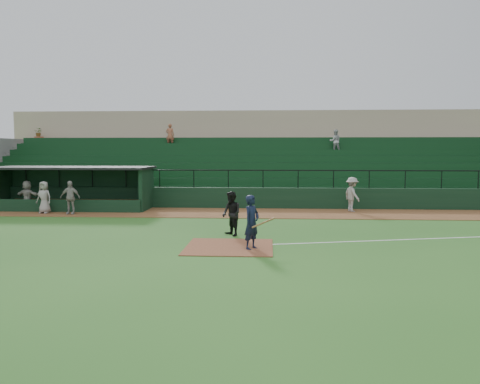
{
  "coord_description": "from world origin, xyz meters",
  "views": [
    {
      "loc": [
        1.39,
        -17.42,
        3.36
      ],
      "look_at": [
        0.0,
        5.0,
        1.4
      ],
      "focal_mm": 36.13,
      "sensor_mm": 36.0,
      "label": 1
    }
  ],
  "objects": [
    {
      "name": "dugout",
      "position": [
        -9.75,
        9.56,
        1.33
      ],
      "size": [
        8.9,
        3.2,
        2.42
      ],
      "color": "black",
      "rests_on": "ground"
    },
    {
      "name": "warning_track",
      "position": [
        0.0,
        8.0,
        0.01
      ],
      "size": [
        40.0,
        4.0,
        0.03
      ],
      "primitive_type": "cube",
      "color": "brown",
      "rests_on": "ground"
    },
    {
      "name": "home_plate_dirt",
      "position": [
        0.0,
        -1.0,
        0.01
      ],
      "size": [
        3.0,
        3.0,
        0.03
      ],
      "primitive_type": "cube",
      "color": "brown",
      "rests_on": "ground"
    },
    {
      "name": "dugout_player_a",
      "position": [
        -8.98,
        6.93,
        0.9
      ],
      "size": [
        1.04,
        0.47,
        1.74
      ],
      "primitive_type": "imported",
      "rotation": [
        0.0,
        0.0,
        0.04
      ],
      "color": "#A5A09B",
      "rests_on": "warning_track"
    },
    {
      "name": "runner",
      "position": [
        5.84,
        8.89,
        0.96
      ],
      "size": [
        1.1,
        1.38,
        1.87
      ],
      "primitive_type": "imported",
      "rotation": [
        0.0,
        0.0,
        1.97
      ],
      "color": "#9E9894",
      "rests_on": "warning_track"
    },
    {
      "name": "foul_line",
      "position": [
        8.0,
        1.2,
        0.01
      ],
      "size": [
        17.49,
        4.44,
        0.01
      ],
      "primitive_type": "cube",
      "rotation": [
        0.0,
        0.0,
        0.24
      ],
      "color": "white",
      "rests_on": "ground"
    },
    {
      "name": "dugout_player_b",
      "position": [
        -10.49,
        7.18,
        0.87
      ],
      "size": [
        0.91,
        0.68,
        1.69
      ],
      "primitive_type": "imported",
      "rotation": [
        0.0,
        0.0,
        -0.18
      ],
      "color": "#9F9A95",
      "rests_on": "warning_track"
    },
    {
      "name": "dugout_player_c",
      "position": [
        -11.78,
        7.92,
        0.87
      ],
      "size": [
        1.63,
        0.87,
        1.68
      ],
      "primitive_type": "imported",
      "rotation": [
        0.0,
        0.0,
        2.89
      ],
      "color": "#98948F",
      "rests_on": "warning_track"
    },
    {
      "name": "umpire",
      "position": [
        -0.1,
        1.27,
        0.87
      ],
      "size": [
        1.02,
        1.07,
        1.74
      ],
      "primitive_type": "imported",
      "rotation": [
        0.0,
        0.0,
        -0.97
      ],
      "color": "black",
      "rests_on": "ground"
    },
    {
      "name": "batter_at_plate",
      "position": [
        0.79,
        -1.32,
        0.93
      ],
      "size": [
        1.17,
        0.81,
        1.86
      ],
      "color": "black",
      "rests_on": "ground"
    },
    {
      "name": "ground",
      "position": [
        0.0,
        0.0,
        0.0
      ],
      "size": [
        90.0,
        90.0,
        0.0
      ],
      "primitive_type": "plane",
      "color": "#295D1E",
      "rests_on": "ground"
    },
    {
      "name": "stadium_structure",
      "position": [
        -0.0,
        16.46,
        2.3
      ],
      "size": [
        38.0,
        13.08,
        6.4
      ],
      "color": "black",
      "rests_on": "ground"
    }
  ]
}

